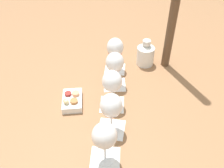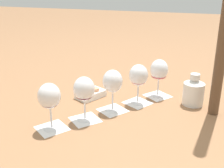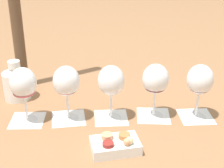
{
  "view_description": "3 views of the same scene",
  "coord_description": "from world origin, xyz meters",
  "px_view_note": "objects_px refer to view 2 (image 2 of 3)",
  "views": [
    {
      "loc": [
        0.42,
        0.67,
        0.78
      ],
      "look_at": [
        0.0,
        0.0,
        0.13
      ],
      "focal_mm": 38.0,
      "sensor_mm": 36.0,
      "label": 1
    },
    {
      "loc": [
        -0.36,
        1.08,
        0.56
      ],
      "look_at": [
        0.0,
        0.0,
        0.13
      ],
      "focal_mm": 45.0,
      "sensor_mm": 36.0,
      "label": 2
    },
    {
      "loc": [
        0.79,
        -0.63,
        0.6
      ],
      "look_at": [
        0.0,
        0.0,
        0.13
      ],
      "focal_mm": 55.0,
      "sensor_mm": 36.0,
      "label": 3
    }
  ],
  "objects_px": {
    "wine_glass_1": "(138,77)",
    "ceramic_vase": "(194,91)",
    "snack_dish": "(90,94)",
    "wine_glass_2": "(112,83)",
    "wine_glass_3": "(84,91)",
    "wine_glass_4": "(49,98)",
    "wine_glass_0": "(159,71)"
  },
  "relations": [
    {
      "from": "wine_glass_1",
      "to": "ceramic_vase",
      "type": "distance_m",
      "value": 0.27
    },
    {
      "from": "wine_glass_0",
      "to": "wine_glass_3",
      "type": "relative_size",
      "value": 1.0
    },
    {
      "from": "ceramic_vase",
      "to": "snack_dish",
      "type": "bearing_deg",
      "value": 8.93
    },
    {
      "from": "snack_dish",
      "to": "ceramic_vase",
      "type": "bearing_deg",
      "value": -171.07
    },
    {
      "from": "wine_glass_0",
      "to": "wine_glass_2",
      "type": "height_order",
      "value": "same"
    },
    {
      "from": "wine_glass_2",
      "to": "snack_dish",
      "type": "bearing_deg",
      "value": -36.17
    },
    {
      "from": "wine_glass_1",
      "to": "wine_glass_4",
      "type": "height_order",
      "value": "same"
    },
    {
      "from": "wine_glass_4",
      "to": "snack_dish",
      "type": "relative_size",
      "value": 1.15
    },
    {
      "from": "ceramic_vase",
      "to": "snack_dish",
      "type": "relative_size",
      "value": 0.92
    },
    {
      "from": "wine_glass_4",
      "to": "wine_glass_2",
      "type": "bearing_deg",
      "value": -127.12
    },
    {
      "from": "ceramic_vase",
      "to": "wine_glass_4",
      "type": "bearing_deg",
      "value": 38.93
    },
    {
      "from": "wine_glass_3",
      "to": "snack_dish",
      "type": "xyz_separation_m",
      "value": [
        0.07,
        -0.23,
        -0.11
      ]
    },
    {
      "from": "wine_glass_0",
      "to": "wine_glass_2",
      "type": "xyz_separation_m",
      "value": [
        0.17,
        0.23,
        -0.0
      ]
    },
    {
      "from": "wine_glass_0",
      "to": "snack_dish",
      "type": "bearing_deg",
      "value": 21.36
    },
    {
      "from": "wine_glass_4",
      "to": "wine_glass_0",
      "type": "bearing_deg",
      "value": -126.42
    },
    {
      "from": "wine_glass_2",
      "to": "ceramic_vase",
      "type": "distance_m",
      "value": 0.39
    },
    {
      "from": "wine_glass_1",
      "to": "ceramic_vase",
      "type": "relative_size",
      "value": 1.25
    },
    {
      "from": "wine_glass_1",
      "to": "wine_glass_3",
      "type": "relative_size",
      "value": 1.0
    },
    {
      "from": "wine_glass_3",
      "to": "wine_glass_4",
      "type": "distance_m",
      "value": 0.14
    },
    {
      "from": "wine_glass_0",
      "to": "wine_glass_1",
      "type": "height_order",
      "value": "same"
    },
    {
      "from": "wine_glass_2",
      "to": "ceramic_vase",
      "type": "bearing_deg",
      "value": -151.32
    },
    {
      "from": "wine_glass_2",
      "to": "wine_glass_3",
      "type": "bearing_deg",
      "value": 57.0
    },
    {
      "from": "ceramic_vase",
      "to": "snack_dish",
      "type": "height_order",
      "value": "ceramic_vase"
    },
    {
      "from": "wine_glass_3",
      "to": "ceramic_vase",
      "type": "height_order",
      "value": "wine_glass_3"
    },
    {
      "from": "wine_glass_3",
      "to": "snack_dish",
      "type": "relative_size",
      "value": 1.15
    },
    {
      "from": "wine_glass_1",
      "to": "wine_glass_4",
      "type": "distance_m",
      "value": 0.43
    },
    {
      "from": "wine_glass_3",
      "to": "wine_glass_4",
      "type": "height_order",
      "value": "same"
    },
    {
      "from": "wine_glass_0",
      "to": "wine_glass_4",
      "type": "distance_m",
      "value": 0.57
    },
    {
      "from": "wine_glass_4",
      "to": "ceramic_vase",
      "type": "height_order",
      "value": "wine_glass_4"
    },
    {
      "from": "wine_glass_3",
      "to": "ceramic_vase",
      "type": "xyz_separation_m",
      "value": [
        -0.42,
        -0.3,
        -0.07
      ]
    },
    {
      "from": "wine_glass_1",
      "to": "snack_dish",
      "type": "relative_size",
      "value": 1.15
    },
    {
      "from": "wine_glass_0",
      "to": "ceramic_vase",
      "type": "relative_size",
      "value": 1.25
    }
  ]
}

